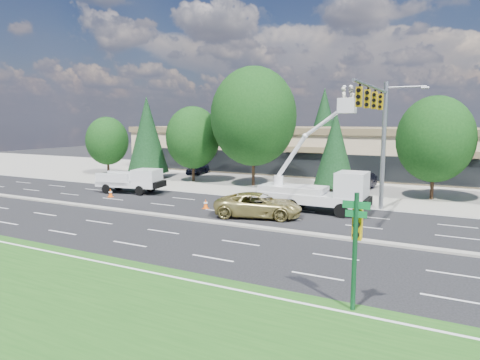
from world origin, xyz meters
The scene contains 24 objects.
ground centered at (0.00, 0.00, 0.00)m, with size 140.00×140.00×0.00m, color black.
concrete_apron centered at (0.00, 20.00, 0.01)m, with size 140.00×22.00×0.01m, color gray.
grass_verge centered at (0.00, -13.00, 0.01)m, with size 140.00×10.00×0.01m, color #1B4D16.
road_median centered at (0.00, 0.00, 0.06)m, with size 120.00×0.55×0.12m, color gray.
strip_mall centered at (0.00, 29.97, 2.83)m, with size 50.40×15.40×5.50m.
tree_front_a centered at (-22.00, 15.00, 3.97)m, with size 4.88×4.88×6.78m.
tree_front_b centered at (-16.00, 15.00, 4.81)m, with size 4.55×4.55×8.97m.
tree_front_c centered at (-10.00, 15.00, 4.58)m, with size 5.63×5.63×7.82m.
tree_front_d centered at (-3.00, 15.00, 6.71)m, with size 8.26×8.26×11.47m.
tree_front_e centered at (5.00, 15.00, 3.87)m, with size 3.66×3.66×7.22m.
tree_front_f centered at (13.00, 15.00, 4.86)m, with size 5.98×5.98×8.30m.
tree_back_a centered at (-18.00, 42.00, 5.16)m, with size 4.88×4.88×9.61m.
tree_back_b centered at (-4.00, 42.00, 6.03)m, with size 5.71×5.71×11.25m.
tree_back_c centered at (10.00, 42.00, 5.07)m, with size 4.79×4.79×9.44m.
signal_mast centered at (10.03, 7.04, 6.06)m, with size 2.76×10.16×9.00m.
street_sign_pole centered at (12.00, -8.40, 2.44)m, with size 0.90×0.44×4.00m.
utility_pickup centered at (-10.49, 6.27, 0.89)m, with size 5.89×3.03×2.15m.
bucket_truck centered at (6.43, 6.12, 1.82)m, with size 7.67×2.50×8.62m.
traffic_cone_a centered at (-10.86, 3.84, 0.34)m, with size 0.40×0.40×0.70m.
traffic_cone_b centered at (-1.30, 3.49, 0.34)m, with size 0.40×0.40×0.70m.
traffic_cone_c centered at (1.86, 3.62, 0.34)m, with size 0.40×0.40×0.70m.
minivan centered at (3.23, 2.80, 0.80)m, with size 2.64×5.73×1.59m, color #A1934E.
parked_car_west centered at (-12.92, 20.31, 0.69)m, with size 1.62×4.02×1.37m, color black.
parked_car_east centered at (6.82, 17.27, 0.78)m, with size 1.65×4.73×1.56m, color black.
Camera 1 is at (14.92, -22.36, 6.32)m, focal length 32.00 mm.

